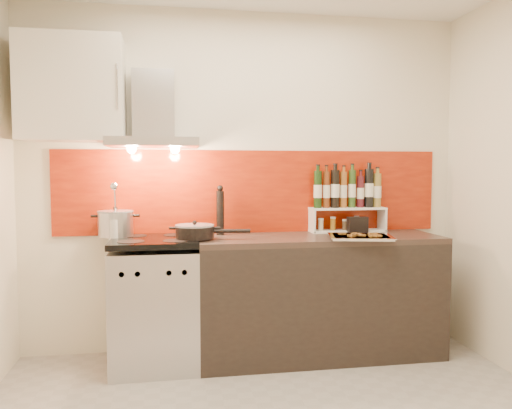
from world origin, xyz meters
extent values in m
cube|color=silver|center=(0.00, 1.40, 1.30)|extent=(3.40, 0.02, 2.60)
cube|color=maroon|center=(0.05, 1.39, 1.22)|extent=(3.00, 0.02, 0.64)
cube|color=#B7B7BA|center=(-0.70, 1.10, 0.42)|extent=(0.60, 0.60, 0.84)
cube|color=black|center=(-0.70, 0.81, 0.33)|extent=(0.50, 0.02, 0.40)
cube|color=#B7B7BA|center=(-0.70, 0.81, 0.72)|extent=(0.56, 0.02, 0.12)
cube|color=#FF190C|center=(-0.70, 0.81, 0.72)|extent=(0.10, 0.01, 0.04)
cube|color=black|center=(-0.70, 1.10, 0.89)|extent=(0.60, 0.60, 0.04)
cube|color=black|center=(0.50, 1.10, 0.43)|extent=(1.80, 0.60, 0.86)
cube|color=black|center=(0.50, 1.10, 0.88)|extent=(1.80, 0.60, 0.04)
cube|color=#B7B7BA|center=(-0.70, 1.15, 1.58)|extent=(0.62, 0.50, 0.06)
cube|color=#B7B7BA|center=(-0.70, 1.30, 1.86)|extent=(0.30, 0.18, 0.50)
sphere|color=#FFD18C|center=(-0.85, 1.15, 1.54)|extent=(0.07, 0.07, 0.07)
sphere|color=#FFD18C|center=(-0.55, 1.15, 1.54)|extent=(0.07, 0.07, 0.07)
cube|color=beige|center=(-1.25, 1.22, 1.95)|extent=(0.70, 0.35, 0.72)
cylinder|color=#B7B7BA|center=(-0.98, 1.26, 1.00)|extent=(0.25, 0.25, 0.17)
cylinder|color=#99999E|center=(-0.98, 1.26, 1.09)|extent=(0.25, 0.25, 0.01)
sphere|color=black|center=(-0.98, 1.26, 1.11)|extent=(0.03, 0.03, 0.03)
cylinder|color=black|center=(-0.42, 1.05, 0.95)|extent=(0.27, 0.27, 0.08)
cylinder|color=#99999E|center=(-0.42, 1.05, 1.00)|extent=(0.27, 0.27, 0.01)
sphere|color=black|center=(-0.42, 1.05, 1.02)|extent=(0.03, 0.03, 0.03)
cylinder|color=black|center=(-0.16, 1.01, 0.96)|extent=(0.26, 0.06, 0.03)
cylinder|color=silver|center=(-0.98, 1.17, 0.97)|extent=(0.08, 0.08, 0.14)
cylinder|color=silver|center=(-0.97, 1.17, 1.15)|extent=(0.01, 0.07, 0.26)
sphere|color=silver|center=(-0.97, 1.11, 1.28)|extent=(0.06, 0.06, 0.06)
cylinder|color=black|center=(-0.22, 1.28, 1.07)|extent=(0.06, 0.06, 0.33)
sphere|color=black|center=(-0.22, 1.28, 1.25)|extent=(0.05, 0.05, 0.05)
cube|color=white|center=(0.79, 1.30, 0.91)|extent=(0.60, 0.16, 0.01)
cube|color=white|center=(0.50, 1.30, 0.99)|extent=(0.01, 0.16, 0.17)
cube|color=white|center=(1.08, 1.30, 0.99)|extent=(0.02, 0.16, 0.17)
cube|color=white|center=(0.79, 1.30, 1.09)|extent=(0.60, 0.16, 0.02)
cylinder|color=black|center=(0.55, 1.30, 1.24)|extent=(0.06, 0.06, 0.29)
cylinder|color=#5B290F|center=(0.62, 1.30, 1.24)|extent=(0.05, 0.05, 0.28)
cylinder|color=black|center=(0.69, 1.30, 1.24)|extent=(0.07, 0.07, 0.30)
cylinder|color=brown|center=(0.76, 1.30, 1.23)|extent=(0.05, 0.05, 0.28)
cylinder|color=#243E16|center=(0.83, 1.30, 1.24)|extent=(0.06, 0.06, 0.30)
cylinder|color=#451219|center=(0.90, 1.30, 1.22)|extent=(0.06, 0.06, 0.25)
cylinder|color=black|center=(0.97, 1.30, 1.25)|extent=(0.07, 0.07, 0.30)
cylinder|color=olive|center=(1.04, 1.30, 1.23)|extent=(0.06, 0.06, 0.27)
cylinder|color=beige|center=(0.57, 1.30, 0.96)|extent=(0.04, 0.04, 0.08)
cylinder|color=#A6721B|center=(0.67, 1.30, 0.96)|extent=(0.04, 0.04, 0.09)
cylinder|color=brown|center=(0.77, 1.30, 0.95)|extent=(0.04, 0.04, 0.07)
cylinder|color=silver|center=(0.87, 1.30, 0.96)|extent=(0.04, 0.04, 0.10)
cube|color=black|center=(0.84, 1.20, 0.96)|extent=(0.16, 0.07, 0.13)
cube|color=silver|center=(0.75, 0.90, 0.91)|extent=(0.48, 0.41, 0.01)
cube|color=silver|center=(0.75, 0.90, 0.92)|extent=(0.51, 0.43, 0.01)
cube|color=red|center=(0.75, 0.90, 0.92)|extent=(0.43, 0.36, 0.01)
cube|color=brown|center=(0.79, 0.82, 0.93)|extent=(0.03, 0.06, 0.01)
cube|color=brown|center=(0.74, 0.87, 0.93)|extent=(0.06, 0.04, 0.01)
cube|color=brown|center=(0.85, 0.82, 0.93)|extent=(0.03, 0.06, 0.01)
cube|color=brown|center=(0.71, 0.95, 0.93)|extent=(0.06, 0.04, 0.01)
cube|color=brown|center=(0.64, 0.97, 0.93)|extent=(0.06, 0.02, 0.01)
cube|color=brown|center=(0.82, 0.91, 0.93)|extent=(0.04, 0.06, 0.01)
cube|color=brown|center=(0.69, 0.89, 0.93)|extent=(0.03, 0.06, 0.01)
cube|color=brown|center=(0.85, 0.91, 0.93)|extent=(0.04, 0.06, 0.01)
cube|color=brown|center=(0.74, 0.93, 0.93)|extent=(0.05, 0.05, 0.01)
cube|color=brown|center=(0.81, 0.81, 0.93)|extent=(0.05, 0.05, 0.01)
cube|color=brown|center=(0.67, 0.86, 0.93)|extent=(0.03, 0.06, 0.01)
cube|color=brown|center=(0.72, 0.90, 0.93)|extent=(0.06, 0.03, 0.01)
cube|color=brown|center=(0.66, 0.86, 0.93)|extent=(0.06, 0.04, 0.01)
cube|color=brown|center=(0.67, 0.84, 0.93)|extent=(0.05, 0.05, 0.01)
cube|color=brown|center=(0.88, 0.92, 0.93)|extent=(0.04, 0.06, 0.01)
cube|color=brown|center=(0.71, 0.90, 0.93)|extent=(0.04, 0.06, 0.01)
camera|label=1|loc=(-0.57, -2.45, 1.39)|focal=35.00mm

